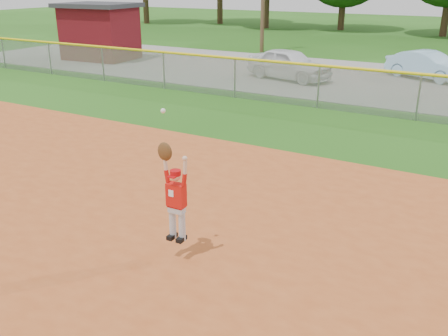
{
  "coord_description": "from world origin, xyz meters",
  "views": [
    {
      "loc": [
        5.74,
        -6.62,
        4.32
      ],
      "look_at": [
        1.55,
        0.68,
        1.1
      ],
      "focal_mm": 40.0,
      "sensor_mm": 36.0,
      "label": 1
    }
  ],
  "objects_px": {
    "car_white_a": "(289,64)",
    "car_blue": "(428,65)",
    "ballplayer": "(175,193)",
    "utility_shed": "(100,31)"
  },
  "relations": [
    {
      "from": "car_white_a",
      "to": "car_blue",
      "type": "height_order",
      "value": "car_white_a"
    },
    {
      "from": "ballplayer",
      "to": "car_blue",
      "type": "bearing_deg",
      "value": 87.05
    },
    {
      "from": "utility_shed",
      "to": "ballplayer",
      "type": "height_order",
      "value": "utility_shed"
    },
    {
      "from": "car_white_a",
      "to": "utility_shed",
      "type": "bearing_deg",
      "value": 102.01
    },
    {
      "from": "car_blue",
      "to": "utility_shed",
      "type": "height_order",
      "value": "utility_shed"
    },
    {
      "from": "utility_shed",
      "to": "ballplayer",
      "type": "bearing_deg",
      "value": -44.15
    },
    {
      "from": "car_blue",
      "to": "ballplayer",
      "type": "height_order",
      "value": "ballplayer"
    },
    {
      "from": "utility_shed",
      "to": "car_blue",
      "type": "bearing_deg",
      "value": 9.21
    },
    {
      "from": "car_white_a",
      "to": "utility_shed",
      "type": "relative_size",
      "value": 0.93
    },
    {
      "from": "car_blue",
      "to": "ballplayer",
      "type": "distance_m",
      "value": 18.3
    }
  ]
}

